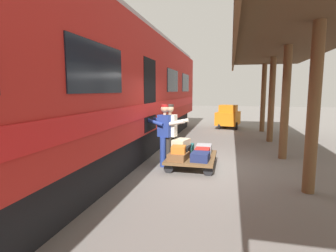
% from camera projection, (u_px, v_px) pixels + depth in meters
% --- Properties ---
extents(ground_plane, '(60.00, 60.00, 0.00)m').
position_uv_depth(ground_plane, '(212.00, 167.00, 7.35)').
color(ground_plane, slate).
extents(platform_canopy, '(3.20, 15.02, 3.56)m').
position_uv_depth(platform_canopy, '(298.00, 42.00, 6.47)').
color(platform_canopy, brown).
rests_on(platform_canopy, ground_plane).
extents(train_car, '(3.03, 17.11, 4.00)m').
position_uv_depth(train_car, '(101.00, 91.00, 7.81)').
color(train_car, '#B21E19').
rests_on(train_car, ground_plane).
extents(luggage_cart, '(1.25, 1.72, 0.31)m').
position_uv_depth(luggage_cart, '(192.00, 157.00, 7.32)').
color(luggage_cart, brown).
rests_on(luggage_cart, ground_plane).
extents(suitcase_brown_leather, '(0.51, 0.64, 0.18)m').
position_uv_depth(suitcase_brown_leather, '(179.00, 156.00, 6.91)').
color(suitcase_brown_leather, brown).
rests_on(suitcase_brown_leather, luggage_cart).
extents(suitcase_navy_fabric, '(0.47, 0.52, 0.22)m').
position_uv_depth(suitcase_navy_fabric, '(200.00, 157.00, 6.78)').
color(suitcase_navy_fabric, navy).
rests_on(suitcase_navy_fabric, luggage_cart).
extents(suitcase_gray_aluminum, '(0.43, 0.48, 0.23)m').
position_uv_depth(suitcase_gray_aluminum, '(204.00, 149.00, 7.69)').
color(suitcase_gray_aluminum, '#9EA0A5').
rests_on(suitcase_gray_aluminum, luggage_cart).
extents(suitcase_teal_softside, '(0.49, 0.59, 0.20)m').
position_uv_depth(suitcase_teal_softside, '(185.00, 148.00, 7.82)').
color(suitcase_teal_softside, '#1E666B').
rests_on(suitcase_teal_softside, luggage_cart).
extents(suitcase_black_hardshell, '(0.45, 0.65, 0.26)m').
position_uv_depth(suitcase_black_hardshell, '(182.00, 151.00, 7.36)').
color(suitcase_black_hardshell, black).
rests_on(suitcase_black_hardshell, luggage_cart).
extents(suitcase_red_plastic, '(0.39, 0.46, 0.22)m').
position_uv_depth(suitcase_red_plastic, '(202.00, 152.00, 7.24)').
color(suitcase_red_plastic, '#AD231E').
rests_on(suitcase_red_plastic, luggage_cart).
extents(suitcase_cream_canvas, '(0.47, 0.61, 0.18)m').
position_uv_depth(suitcase_cream_canvas, '(181.00, 142.00, 7.38)').
color(suitcase_cream_canvas, beige).
rests_on(suitcase_cream_canvas, suitcase_black_hardshell).
extents(suitcase_orange_carryall, '(0.37, 0.39, 0.18)m').
position_uv_depth(suitcase_orange_carryall, '(179.00, 149.00, 6.89)').
color(suitcase_orange_carryall, '#CC6B23').
rests_on(suitcase_orange_carryall, suitcase_brown_leather).
extents(porter_in_overalls, '(0.73, 0.57, 1.70)m').
position_uv_depth(porter_in_overalls, '(164.00, 133.00, 7.35)').
color(porter_in_overalls, navy).
rests_on(porter_in_overalls, ground_plane).
extents(porter_by_door, '(0.71, 0.51, 1.70)m').
position_uv_depth(porter_by_door, '(171.00, 133.00, 7.39)').
color(porter_by_door, '#332D28').
rests_on(porter_by_door, ground_plane).
extents(baggage_tug, '(1.41, 1.88, 1.30)m').
position_uv_depth(baggage_tug, '(228.00, 117.00, 14.83)').
color(baggage_tug, orange).
rests_on(baggage_tug, ground_plane).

